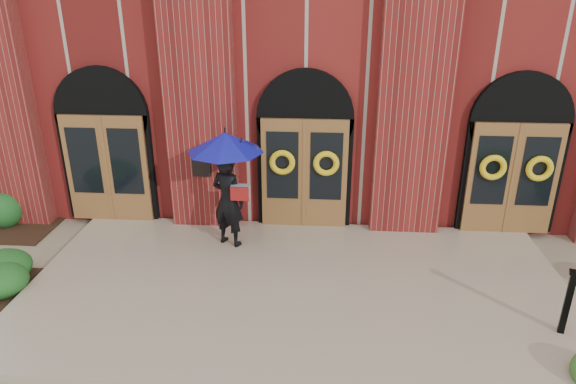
{
  "coord_description": "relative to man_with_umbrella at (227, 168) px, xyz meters",
  "views": [
    {
      "loc": [
        0.42,
        -7.96,
        5.38
      ],
      "look_at": [
        -0.24,
        1.0,
        1.66
      ],
      "focal_mm": 32.0,
      "sensor_mm": 36.0,
      "label": 1
    }
  ],
  "objects": [
    {
      "name": "man_with_umbrella",
      "position": [
        0.0,
        0.0,
        0.0
      ],
      "size": [
        2.04,
        2.04,
        2.46
      ],
      "rotation": [
        0.0,
        0.0,
        2.72
      ],
      "color": "black",
      "rests_on": "landing"
    },
    {
      "name": "church_building",
      "position": [
        1.53,
        7.1,
        1.63
      ],
      "size": [
        16.2,
        12.53,
        7.0
      ],
      "color": "maroon",
      "rests_on": "ground"
    },
    {
      "name": "hedge_front_left",
      "position": [
        -3.57,
        -1.88,
        -1.6
      ],
      "size": [
        1.53,
        1.31,
        0.54
      ],
      "primitive_type": "ellipsoid",
      "color": "#1B4C1A",
      "rests_on": "ground"
    },
    {
      "name": "landing",
      "position": [
        1.53,
        -1.54,
        -1.8
      ],
      "size": [
        10.0,
        5.3,
        0.15
      ],
      "primitive_type": "cube",
      "color": "gray",
      "rests_on": "ground"
    },
    {
      "name": "metal_post",
      "position": [
        5.83,
        -2.59,
        -1.13
      ],
      "size": [
        0.19,
        0.19,
        1.12
      ],
      "rotation": [
        0.0,
        0.0,
        -0.35
      ],
      "color": "black",
      "rests_on": "landing"
    },
    {
      "name": "ground",
      "position": [
        1.53,
        -1.69,
        -1.87
      ],
      "size": [
        90.0,
        90.0,
        0.0
      ],
      "primitive_type": "plane",
      "color": "gray",
      "rests_on": "ground"
    }
  ]
}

